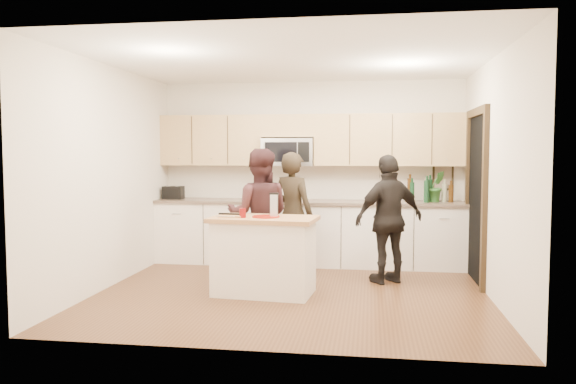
# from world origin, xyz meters

# --- Properties ---
(floor) EXTENTS (4.50, 4.50, 0.00)m
(floor) POSITION_xyz_m (0.00, 0.00, 0.00)
(floor) COLOR brown
(floor) RESTS_ON ground
(room_shell) EXTENTS (4.52, 4.02, 2.71)m
(room_shell) POSITION_xyz_m (0.00, 0.00, 1.73)
(room_shell) COLOR beige
(room_shell) RESTS_ON ground
(back_cabinetry) EXTENTS (4.50, 0.66, 0.94)m
(back_cabinetry) POSITION_xyz_m (0.00, 1.69, 0.47)
(back_cabinetry) COLOR white
(back_cabinetry) RESTS_ON ground
(upper_cabinetry) EXTENTS (4.50, 0.33, 0.75)m
(upper_cabinetry) POSITION_xyz_m (0.03, 1.83, 1.84)
(upper_cabinetry) COLOR tan
(upper_cabinetry) RESTS_ON ground
(microwave) EXTENTS (0.76, 0.41, 0.40)m
(microwave) POSITION_xyz_m (-0.31, 1.80, 1.65)
(microwave) COLOR silver
(microwave) RESTS_ON ground
(doorway) EXTENTS (0.06, 1.25, 2.20)m
(doorway) POSITION_xyz_m (2.23, 0.90, 1.16)
(doorway) COLOR black
(doorway) RESTS_ON ground
(framed_picture) EXTENTS (0.30, 0.03, 0.38)m
(framed_picture) POSITION_xyz_m (1.95, 1.98, 1.28)
(framed_picture) COLOR black
(framed_picture) RESTS_ON ground
(dish_towel) EXTENTS (0.34, 0.60, 0.48)m
(dish_towel) POSITION_xyz_m (-0.95, 1.50, 0.80)
(dish_towel) COLOR white
(dish_towel) RESTS_ON ground
(island) EXTENTS (1.26, 0.80, 0.90)m
(island) POSITION_xyz_m (-0.31, -0.13, 0.45)
(island) COLOR white
(island) RESTS_ON ground
(red_plate) EXTENTS (0.32, 0.32, 0.02)m
(red_plate) POSITION_xyz_m (-0.28, -0.16, 0.91)
(red_plate) COLOR maroon
(red_plate) RESTS_ON island
(box_grater) EXTENTS (0.10, 0.06, 0.26)m
(box_grater) POSITION_xyz_m (-0.19, -0.13, 1.05)
(box_grater) COLOR silver
(box_grater) RESTS_ON red_plate
(drink_glass) EXTENTS (0.08, 0.08, 0.11)m
(drink_glass) POSITION_xyz_m (-0.54, -0.24, 0.95)
(drink_glass) COLOR maroon
(drink_glass) RESTS_ON island
(cutting_board) EXTENTS (0.29, 0.19, 0.02)m
(cutting_board) POSITION_xyz_m (-0.68, -0.19, 0.91)
(cutting_board) COLOR #AC7348
(cutting_board) RESTS_ON island
(tongs) EXTENTS (0.28, 0.06, 0.02)m
(tongs) POSITION_xyz_m (-0.71, -0.12, 0.93)
(tongs) COLOR black
(tongs) RESTS_ON cutting_board
(knife) EXTENTS (0.22, 0.04, 0.01)m
(knife) POSITION_xyz_m (-0.71, -0.34, 0.92)
(knife) COLOR silver
(knife) RESTS_ON cutting_board
(toaster) EXTENTS (0.29, 0.19, 0.20)m
(toaster) POSITION_xyz_m (-2.05, 1.67, 1.04)
(toaster) COLOR black
(toaster) RESTS_ON back_cabinetry
(bottle_cluster) EXTENTS (0.64, 0.29, 0.39)m
(bottle_cluster) POSITION_xyz_m (1.71, 1.71, 1.12)
(bottle_cluster) COLOR black
(bottle_cluster) RESTS_ON back_cabinetry
(orchid) EXTENTS (0.30, 0.27, 0.44)m
(orchid) POSITION_xyz_m (1.83, 1.72, 1.16)
(orchid) COLOR #32732E
(orchid) RESTS_ON back_cabinetry
(woman_left) EXTENTS (0.71, 0.61, 1.65)m
(woman_left) POSITION_xyz_m (-0.13, 0.96, 0.82)
(woman_left) COLOR black
(woman_left) RESTS_ON ground
(woman_center) EXTENTS (0.89, 0.73, 1.69)m
(woman_center) POSITION_xyz_m (-0.50, 0.52, 0.85)
(woman_center) COLOR black
(woman_center) RESTS_ON ground
(woman_right) EXTENTS (1.02, 0.83, 1.62)m
(woman_right) POSITION_xyz_m (1.14, 0.65, 0.81)
(woman_right) COLOR black
(woman_right) RESTS_ON ground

